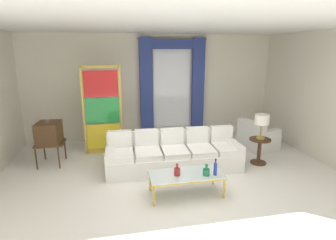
% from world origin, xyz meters
% --- Properties ---
extents(ground_plane, '(16.00, 16.00, 0.00)m').
position_xyz_m(ground_plane, '(0.00, 0.00, 0.00)').
color(ground_plane, white).
extents(wall_rear, '(8.00, 0.12, 3.00)m').
position_xyz_m(wall_rear, '(0.00, 3.06, 1.50)').
color(wall_rear, silver).
rests_on(wall_rear, ground).
extents(wall_right, '(0.12, 7.00, 3.00)m').
position_xyz_m(wall_right, '(3.66, 0.60, 1.50)').
color(wall_right, silver).
rests_on(wall_right, ground).
extents(ceiling_slab, '(8.00, 7.60, 0.04)m').
position_xyz_m(ceiling_slab, '(0.00, 0.80, 3.02)').
color(ceiling_slab, white).
extents(curtained_window, '(2.00, 0.17, 2.70)m').
position_xyz_m(curtained_window, '(0.57, 2.89, 1.74)').
color(curtained_window, white).
rests_on(curtained_window, ground).
extents(couch_white_long, '(2.95, 1.02, 0.86)m').
position_xyz_m(couch_white_long, '(0.12, 0.70, 0.31)').
color(couch_white_long, white).
rests_on(couch_white_long, ground).
extents(coffee_table, '(1.33, 0.60, 0.41)m').
position_xyz_m(coffee_table, '(0.09, -0.50, 0.37)').
color(coffee_table, silver).
rests_on(coffee_table, ground).
extents(bottle_blue_decanter, '(0.12, 0.12, 0.22)m').
position_xyz_m(bottle_blue_decanter, '(0.42, -0.62, 0.48)').
color(bottle_blue_decanter, '#196B3D').
rests_on(bottle_blue_decanter, coffee_table).
extents(bottle_crystal_tall, '(0.06, 0.06, 0.31)m').
position_xyz_m(bottle_crystal_tall, '(0.57, -0.65, 0.54)').
color(bottle_crystal_tall, navy).
rests_on(bottle_crystal_tall, coffee_table).
extents(bottle_amber_squat, '(0.11, 0.11, 0.23)m').
position_xyz_m(bottle_amber_squat, '(-0.09, -0.52, 0.49)').
color(bottle_amber_squat, maroon).
rests_on(bottle_amber_squat, coffee_table).
extents(vintage_tv, '(0.62, 0.63, 1.35)m').
position_xyz_m(vintage_tv, '(-2.60, 1.43, 0.73)').
color(vintage_tv, '#472D19').
rests_on(vintage_tv, ground).
extents(armchair_white, '(1.05, 1.03, 0.80)m').
position_xyz_m(armchair_white, '(2.54, 1.42, 0.29)').
color(armchair_white, white).
rests_on(armchair_white, ground).
extents(stained_glass_divider, '(0.95, 0.05, 2.20)m').
position_xyz_m(stained_glass_divider, '(-1.42, 1.92, 1.06)').
color(stained_glass_divider, gold).
rests_on(stained_glass_divider, ground).
extents(peacock_figurine, '(0.44, 0.60, 0.50)m').
position_xyz_m(peacock_figurine, '(-1.11, 1.51, 0.22)').
color(peacock_figurine, beige).
rests_on(peacock_figurine, ground).
extents(round_side_table, '(0.48, 0.48, 0.59)m').
position_xyz_m(round_side_table, '(2.10, 0.53, 0.36)').
color(round_side_table, '#472D19').
rests_on(round_side_table, ground).
extents(table_lamp_brass, '(0.32, 0.32, 0.57)m').
position_xyz_m(table_lamp_brass, '(2.10, 0.53, 1.03)').
color(table_lamp_brass, '#B29338').
rests_on(table_lamp_brass, round_side_table).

